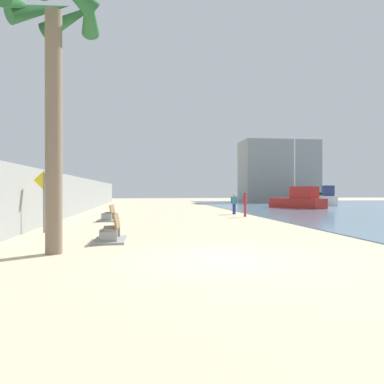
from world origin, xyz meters
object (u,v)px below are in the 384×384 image
object	(u,v)px
boat_far_right	(327,198)
bench_near	(111,234)
person_standing	(234,202)
boat_far_left	(311,199)
palm_tree	(52,39)
bench_far	(109,217)
boat_distant	(299,200)
person_walking	(245,202)
pedestrian_sign	(44,194)

from	to	relation	value
boat_far_right	bench_near	bearing A→B (deg)	-130.34
person_standing	boat_far_left	xyz separation A→B (m)	(16.56, 20.76, -0.33)
palm_tree	boat_far_left	world-z (taller)	palm_tree
bench_near	bench_far	distance (m)	9.04
bench_near	boat_far_right	bearing A→B (deg)	49.66
boat_distant	bench_far	bearing A→B (deg)	-144.83
boat_distant	palm_tree	bearing A→B (deg)	-127.56
palm_tree	person_walking	world-z (taller)	palm_tree
bench_far	pedestrian_sign	bearing A→B (deg)	-109.90
person_standing	pedestrian_sign	distance (m)	15.57
person_walking	boat_far_left	world-z (taller)	person_walking
bench_far	boat_far_right	xyz separation A→B (m)	(24.35, 18.59, 0.68)
person_standing	boat_far_left	bearing A→B (deg)	51.43
bench_near	boat_far_left	distance (m)	42.39
person_walking	person_standing	world-z (taller)	person_walking
bench_far	person_walking	distance (m)	9.37
boat_far_left	bench_near	bearing A→B (deg)	-125.64
palm_tree	person_walking	size ratio (longest dim) A/B	4.69
bench_far	boat_far_left	xyz separation A→B (m)	(25.62, 25.45, 0.37)
bench_far	palm_tree	bearing A→B (deg)	-92.70
bench_near	person_standing	xyz separation A→B (m)	(8.14, 13.68, 0.70)
palm_tree	person_walking	xyz separation A→B (m)	(9.67, 13.36, -5.18)
palm_tree	person_standing	distance (m)	19.47
palm_tree	person_walking	bearing A→B (deg)	54.12
palm_tree	bench_near	bearing A→B (deg)	58.97
boat_far_right	pedestrian_sign	xyz separation A→B (m)	(-26.54, -24.64, 0.76)
pedestrian_sign	person_standing	bearing A→B (deg)	43.66
person_walking	boat_far_right	distance (m)	22.55
palm_tree	boat_far_right	xyz separation A→B (m)	(24.88, 30.00, -5.29)
palm_tree	bench_near	xyz separation A→B (m)	(1.45, 2.42, -5.98)
bench_near	boat_far_right	xyz separation A→B (m)	(23.43, 27.59, 0.68)
boat_distant	boat_far_left	bearing A→B (deg)	59.13
person_standing	boat_far_right	xyz separation A→B (m)	(15.29, 13.90, -0.02)
bench_far	person_standing	bearing A→B (deg)	27.35
boat_far_right	boat_distant	distance (m)	8.70
person_walking	boat_far_left	distance (m)	28.71
bench_near	boat_distant	world-z (taller)	boat_distant
bench_near	boat_far_right	size ratio (longest dim) A/B	0.46
palm_tree	pedestrian_sign	distance (m)	7.21
bench_near	boat_distant	size ratio (longest dim) A/B	0.27
person_walking	palm_tree	bearing A→B (deg)	-125.88
palm_tree	boat_far_right	distance (m)	39.34
bench_far	boat_far_left	world-z (taller)	boat_far_left
boat_far_right	boat_far_left	distance (m)	6.98
pedestrian_sign	palm_tree	bearing A→B (deg)	-72.88
boat_far_right	pedestrian_sign	world-z (taller)	pedestrian_sign
bench_near	boat_far_left	world-z (taller)	boat_far_left
person_walking	boat_far_left	xyz separation A→B (m)	(16.49, 23.50, -0.43)
pedestrian_sign	boat_far_left	bearing A→B (deg)	48.56
palm_tree	person_standing	bearing A→B (deg)	59.20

